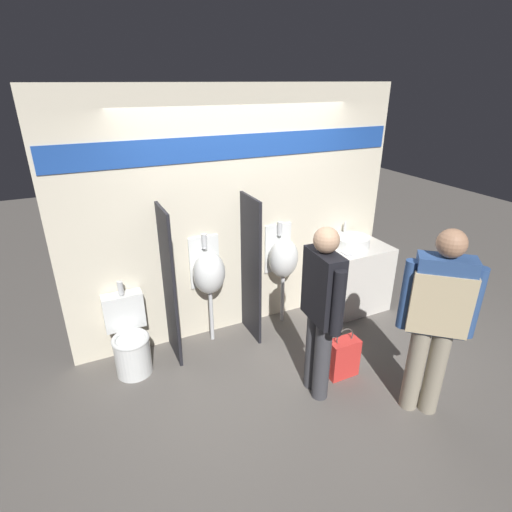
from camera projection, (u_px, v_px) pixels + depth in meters
The scene contains 13 objects.
ground_plane at pixel (263, 348), 4.41m from camera, with size 16.00×16.00×0.00m, color #5B5651.
display_wall at pixel (239, 215), 4.35m from camera, with size 3.78×0.07×2.70m.
sink_counter at pixel (354, 278), 5.04m from camera, with size 0.82×0.55×0.84m.
sink_basin at pixel (352, 242), 4.87m from camera, with size 0.43×0.43×0.27m.
cell_phone at pixel (346, 254), 4.68m from camera, with size 0.07×0.14×0.01m.
divider_near_counter at pixel (169, 286), 4.00m from camera, with size 0.03×0.48×1.64m.
divider_mid at pixel (251, 270), 4.35m from camera, with size 0.03×0.48×1.64m.
urinal_near_counter at pixel (209, 273), 4.25m from camera, with size 0.35×0.31×1.24m.
urinal_far at pixel (283, 258), 4.60m from camera, with size 0.35×0.31×1.24m.
toilet at pixel (130, 340), 3.99m from camera, with size 0.39×0.53×0.91m.
person_in_vest at pixel (437, 313), 3.22m from camera, with size 0.49×0.46×1.71m.
person_with_lanyard at pixel (321, 308), 3.45m from camera, with size 0.22×0.58×1.65m.
shopping_bag at pixel (343, 357), 3.94m from camera, with size 0.31×0.17×0.54m.
Camera 1 is at (-1.62, -3.24, 2.72)m, focal length 28.00 mm.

